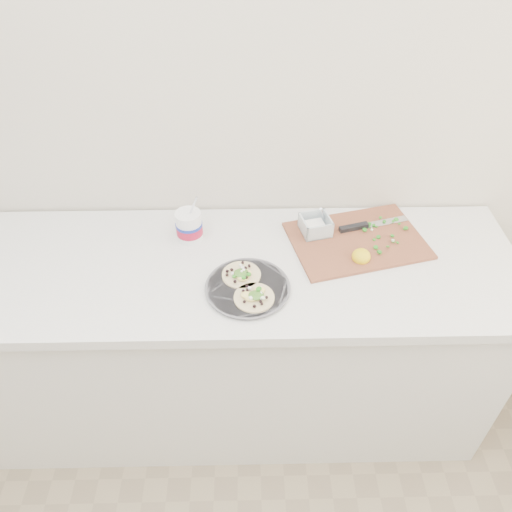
{
  "coord_description": "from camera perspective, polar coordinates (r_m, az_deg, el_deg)",
  "views": [
    {
      "loc": [
        0.25,
        0.13,
        2.09
      ],
      "look_at": [
        0.28,
        1.39,
        0.96
      ],
      "focal_mm": 35.0,
      "sensor_mm": 36.0,
      "label": 1
    }
  ],
  "objects": [
    {
      "name": "cutboard",
      "position": [
        1.88,
        11.1,
        2.23
      ],
      "size": [
        0.54,
        0.44,
        0.07
      ],
      "rotation": [
        0.0,
        0.0,
        0.24
      ],
      "color": "brown",
      "rests_on": "counter"
    },
    {
      "name": "counter",
      "position": [
        2.11,
        -7.7,
        -9.72
      ],
      "size": [
        2.44,
        0.66,
        0.9
      ],
      "color": "silver",
      "rests_on": "ground"
    },
    {
      "name": "tub",
      "position": [
        1.84,
        -7.6,
        3.64
      ],
      "size": [
        0.1,
        0.1,
        0.22
      ],
      "rotation": [
        0.0,
        0.0,
        -0.05
      ],
      "color": "white",
      "rests_on": "counter"
    },
    {
      "name": "taco_plate",
      "position": [
        1.65,
        -0.97,
        -3.43
      ],
      "size": [
        0.28,
        0.28,
        0.04
      ],
      "rotation": [
        0.0,
        0.0,
        0.1
      ],
      "color": "#54535A",
      "rests_on": "counter"
    }
  ]
}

